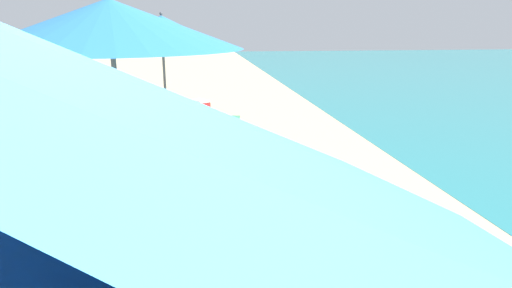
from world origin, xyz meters
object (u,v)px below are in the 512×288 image
umbrella_farthest (162,30)px  lounger_second_inland (205,267)px  umbrella_second (110,24)px  lounger_farthest_shoreside (203,117)px  lounger_second_shoreside (210,179)px  person_walking_near (75,80)px  cooler_box (200,107)px

umbrella_farthest → lounger_second_inland: bearing=-83.1°
umbrella_second → umbrella_farthest: (0.17, 4.26, -0.10)m
umbrella_second → lounger_farthest_shoreside: 5.88m
lounger_second_shoreside → person_walking_near: bearing=106.6°
umbrella_farthest → lounger_farthest_shoreside: size_ratio=1.54×
lounger_second_inland → cooler_box: bearing=97.3°
lounger_second_shoreside → umbrella_farthest: 3.70m
umbrella_second → lounger_farthest_shoreside: bearing=80.5°
person_walking_near → umbrella_second: bearing=-25.0°
umbrella_second → lounger_second_inland: bearing=-49.9°
lounger_second_inland → cooler_box: (0.06, 8.39, -0.11)m
lounger_second_shoreside → umbrella_farthest: bearing=92.0°
lounger_second_inland → lounger_farthest_shoreside: (0.11, 6.38, 0.02)m
lounger_second_shoreside → lounger_farthest_shoreside: 4.27m
umbrella_second → lounger_second_inland: 2.39m
lounger_second_inland → umbrella_second: bearing=137.8°
lounger_second_shoreside → person_walking_near: size_ratio=0.95×
umbrella_second → lounger_farthest_shoreside: size_ratio=1.58×
umbrella_farthest → person_walking_near: (-2.41, 2.80, -1.24)m
umbrella_farthest → person_walking_near: umbrella_farthest is taller
lounger_second_shoreside → lounger_second_inland: (-0.12, -2.11, -0.05)m
umbrella_second → person_walking_near: size_ratio=1.58×
umbrella_second → person_walking_near: bearing=107.6°
lounger_second_shoreside → lounger_farthest_shoreside: size_ratio=0.94×
umbrella_farthest → lounger_farthest_shoreside: 2.38m
lounger_farthest_shoreside → cooler_box: lounger_farthest_shoreside is taller
umbrella_second → lounger_second_inland: umbrella_second is taller
cooler_box → lounger_second_shoreside: bearing=-89.5°
lounger_second_inland → lounger_farthest_shoreside: size_ratio=0.94×
lounger_second_inland → cooler_box: lounger_second_inland is taller
lounger_second_shoreside → umbrella_farthest: umbrella_farthest is taller
lounger_second_shoreside → person_walking_near: 6.71m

